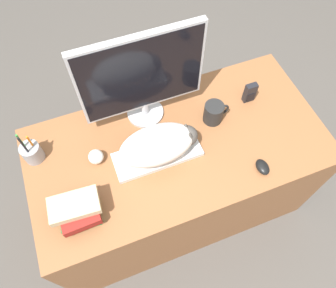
% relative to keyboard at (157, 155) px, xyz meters
% --- Properties ---
extents(ground_plane, '(12.00, 12.00, 0.00)m').
position_rel_keyboard_xyz_m(ground_plane, '(0.11, -0.34, -0.73)').
color(ground_plane, '#4C4742').
extents(desk, '(1.43, 0.72, 0.72)m').
position_rel_keyboard_xyz_m(desk, '(0.11, 0.02, -0.37)').
color(desk, brown).
rests_on(desk, ground_plane).
extents(keyboard, '(0.41, 0.15, 0.02)m').
position_rel_keyboard_xyz_m(keyboard, '(0.00, 0.00, 0.00)').
color(keyboard, silver).
rests_on(keyboard, desk).
extents(cat, '(0.36, 0.19, 0.16)m').
position_rel_keyboard_xyz_m(cat, '(0.01, 0.00, 0.09)').
color(cat, white).
rests_on(cat, keyboard).
extents(monitor, '(0.56, 0.18, 0.50)m').
position_rel_keyboard_xyz_m(monitor, '(0.03, 0.25, 0.26)').
color(monitor, '#B7B7BC').
rests_on(monitor, desk).
extents(computer_mouse, '(0.06, 0.08, 0.03)m').
position_rel_keyboard_xyz_m(computer_mouse, '(0.42, -0.23, 0.01)').
color(computer_mouse, black).
rests_on(computer_mouse, desk).
extents(coffee_mug, '(0.13, 0.09, 0.11)m').
position_rel_keyboard_xyz_m(coffee_mug, '(0.33, 0.10, 0.04)').
color(coffee_mug, black).
rests_on(coffee_mug, desk).
extents(pen_cup, '(0.09, 0.09, 0.21)m').
position_rel_keyboard_xyz_m(pen_cup, '(-0.53, 0.20, 0.04)').
color(pen_cup, '#939399').
rests_on(pen_cup, desk).
extents(baseball, '(0.07, 0.07, 0.07)m').
position_rel_keyboard_xyz_m(baseball, '(-0.27, 0.08, 0.02)').
color(baseball, silver).
rests_on(baseball, desk).
extents(phone, '(0.06, 0.03, 0.11)m').
position_rel_keyboard_xyz_m(phone, '(0.55, 0.14, 0.04)').
color(phone, black).
rests_on(phone, desk).
extents(book_stack, '(0.21, 0.16, 0.11)m').
position_rel_keyboard_xyz_m(book_stack, '(-0.40, -0.15, 0.05)').
color(book_stack, '#2D6B38').
rests_on(book_stack, desk).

